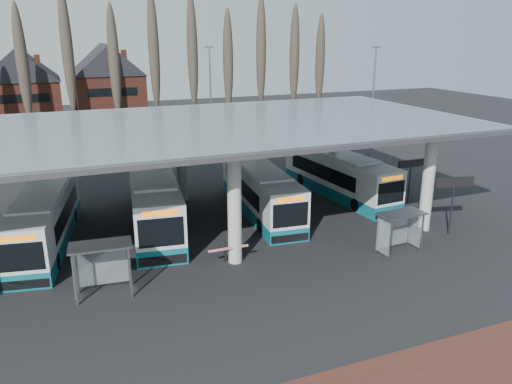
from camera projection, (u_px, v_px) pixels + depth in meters
name	position (u px, v px, depth m)	size (l,w,h in m)	color
ground	(253.00, 283.00, 23.52)	(140.00, 140.00, 0.00)	black
station_canopy	(202.00, 134.00, 28.88)	(32.00, 16.00, 6.34)	beige
poplar_row	(132.00, 60.00, 50.07)	(45.10, 1.10, 14.50)	#473D33
lamp_post_b	(211.00, 100.00, 47.05)	(0.80, 0.16, 10.17)	slate
lamp_post_c	(373.00, 100.00, 46.72)	(0.80, 0.16, 10.17)	slate
bus_0	(44.00, 220.00, 27.49)	(4.20, 11.18, 3.04)	silver
bus_1	(154.00, 200.00, 30.30)	(4.09, 12.31, 3.36)	silver
bus_2	(260.00, 191.00, 32.58)	(3.31, 11.22, 3.07)	silver
bus_3	(338.00, 175.00, 36.14)	(3.27, 11.38, 3.12)	silver
shelter_1	(101.00, 257.00, 21.96)	(2.78, 1.56, 2.48)	gray
shelter_2	(399.00, 224.00, 26.23)	(2.58, 1.42, 2.32)	gray
info_sign_0	(454.00, 187.00, 28.43)	(2.29, 0.64, 3.46)	black
info_sign_1	(411.00, 167.00, 33.85)	(2.09, 0.14, 3.11)	black
barrier	(228.00, 249.00, 25.19)	(2.13, 0.58, 1.06)	black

